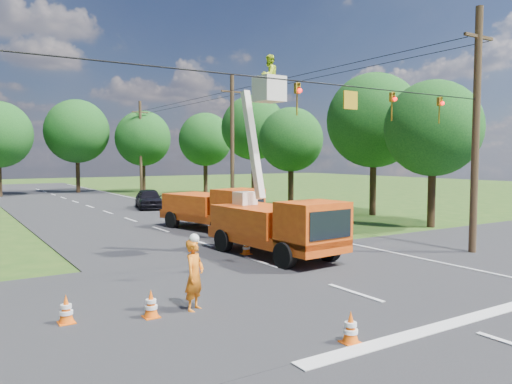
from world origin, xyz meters
TOP-DOWN VIEW (x-y plane):
  - ground at (0.00, 20.00)m, footprint 140.00×140.00m
  - road_main at (0.00, 20.00)m, footprint 12.00×100.00m
  - road_cross at (0.00, 2.00)m, footprint 56.00×10.00m
  - stop_bar at (0.00, -3.20)m, footprint 9.00×0.45m
  - edge_line at (5.60, 20.00)m, footprint 0.12×90.00m
  - bucket_truck at (1.15, 5.63)m, footprint 2.88×6.45m
  - second_truck at (2.41, 13.46)m, footprint 3.61×6.56m
  - ground_worker at (-4.59, 1.06)m, footprint 0.81×0.77m
  - distant_car at (3.53, 26.23)m, footprint 2.86×4.86m
  - traffic_cone_0 at (-2.80, -2.80)m, footprint 0.38×0.38m
  - traffic_cone_2 at (0.36, 6.63)m, footprint 0.38×0.38m
  - traffic_cone_3 at (1.69, 11.02)m, footprint 0.38×0.38m
  - traffic_cone_4 at (-5.75, 1.08)m, footprint 0.38×0.38m
  - traffic_cone_5 at (-7.60, 1.75)m, footprint 0.38×0.38m
  - traffic_cone_7 at (5.18, 16.35)m, footprint 0.38×0.38m
  - pole_right_near at (8.50, 2.00)m, footprint 1.80×0.30m
  - pole_right_mid at (8.50, 22.00)m, footprint 1.80×0.30m
  - pole_right_far at (8.50, 42.00)m, footprint 1.80×0.30m
  - signal_span at (2.23, 1.99)m, footprint 18.00×0.29m
  - tree_right_a at (13.50, 8.00)m, footprint 5.40×5.40m
  - tree_right_b at (15.00, 14.00)m, footprint 6.40×6.40m
  - tree_right_c at (13.20, 21.00)m, footprint 5.00×5.00m
  - tree_right_d at (14.80, 29.00)m, footprint 6.00×6.00m
  - tree_right_e at (13.80, 37.00)m, footprint 5.60×5.60m
  - tree_far_b at (3.00, 47.00)m, footprint 7.00×7.00m
  - tree_far_c at (9.50, 44.00)m, footprint 6.20×6.20m

SIDE VIEW (x-z plane):
  - ground at x=0.00m, z-range 0.00..0.00m
  - road_main at x=0.00m, z-range -0.03..0.03m
  - road_cross at x=0.00m, z-range -0.04..0.04m
  - stop_bar at x=0.00m, z-range -0.01..0.01m
  - edge_line at x=5.60m, z-range -0.01..0.01m
  - traffic_cone_0 at x=-2.80m, z-range 0.00..0.71m
  - traffic_cone_2 at x=0.36m, z-range 0.00..0.71m
  - traffic_cone_3 at x=1.69m, z-range 0.00..0.71m
  - traffic_cone_4 at x=-5.75m, z-range 0.00..0.71m
  - traffic_cone_5 at x=-7.60m, z-range 0.00..0.71m
  - traffic_cone_7 at x=5.18m, z-range 0.00..0.71m
  - distant_car at x=3.53m, z-range 0.00..1.55m
  - ground_worker at x=-4.59m, z-range 0.00..1.86m
  - second_truck at x=2.41m, z-range 0.05..2.38m
  - bucket_truck at x=1.15m, z-range -2.31..5.68m
  - pole_right_near at x=8.50m, z-range 0.11..10.11m
  - pole_right_mid at x=8.50m, z-range 0.11..10.11m
  - pole_right_far at x=8.50m, z-range 0.11..10.11m
  - tree_right_c at x=13.20m, z-range 1.40..9.23m
  - tree_right_a at x=13.50m, z-range 1.42..9.70m
  - tree_right_e at x=13.80m, z-range 1.50..10.12m
  - signal_span at x=2.23m, z-range 5.34..6.41m
  - tree_far_c at x=9.50m, z-range 1.47..10.65m
  - tree_right_b at x=15.00m, z-range 1.61..11.26m
  - tree_right_d at x=14.80m, z-range 1.83..11.53m
  - tree_far_b at x=3.00m, z-range 1.65..11.97m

